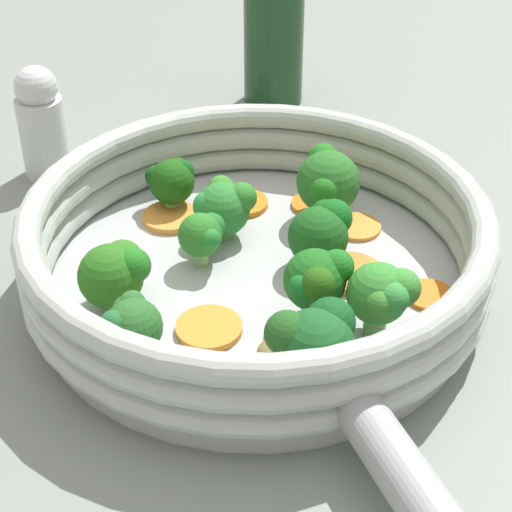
% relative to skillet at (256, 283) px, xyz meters
% --- Properties ---
extents(ground_plane, '(4.00, 4.00, 0.00)m').
position_rel_skillet_xyz_m(ground_plane, '(0.00, 0.00, -0.01)').
color(ground_plane, gray).
extents(skillet, '(0.29, 0.29, 0.02)m').
position_rel_skillet_xyz_m(skillet, '(0.00, 0.00, 0.00)').
color(skillet, '#B2B5B7').
rests_on(skillet, ground_plane).
extents(skillet_rim_wall, '(0.31, 0.31, 0.06)m').
position_rel_skillet_xyz_m(skillet_rim_wall, '(0.00, 0.00, 0.04)').
color(skillet_rim_wall, '#B1B9B2').
rests_on(skillet_rim_wall, skillet).
extents(skillet_rivet_left, '(0.01, 0.01, 0.01)m').
position_rel_skillet_xyz_m(skillet_rivet_left, '(0.06, 0.12, 0.01)').
color(skillet_rivet_left, '#AEAFB4').
rests_on(skillet_rivet_left, skillet).
extents(skillet_rivet_right, '(0.01, 0.01, 0.01)m').
position_rel_skillet_xyz_m(skillet_rivet_right, '(0.01, 0.14, 0.01)').
color(skillet_rivet_right, '#ADB7B9').
rests_on(skillet_rivet_right, skillet).
extents(carrot_slice_0, '(0.06, 0.06, 0.00)m').
position_rel_skillet_xyz_m(carrot_slice_0, '(0.06, 0.03, 0.01)').
color(carrot_slice_0, orange).
rests_on(carrot_slice_0, skillet).
extents(carrot_slice_1, '(0.06, 0.06, 0.01)m').
position_rel_skillet_xyz_m(carrot_slice_1, '(-0.05, 0.04, 0.01)').
color(carrot_slice_1, orange).
rests_on(carrot_slice_1, skillet).
extents(carrot_slice_2, '(0.04, 0.04, 0.00)m').
position_rel_skillet_xyz_m(carrot_slice_2, '(0.01, -0.09, 0.01)').
color(carrot_slice_2, orange).
rests_on(carrot_slice_2, skillet).
extents(carrot_slice_3, '(0.04, 0.04, 0.00)m').
position_rel_skillet_xyz_m(carrot_slice_3, '(-0.09, -0.04, 0.01)').
color(carrot_slice_3, orange).
rests_on(carrot_slice_3, skillet).
extents(carrot_slice_4, '(0.04, 0.04, 0.00)m').
position_rel_skillet_xyz_m(carrot_slice_4, '(-0.08, 0.09, 0.01)').
color(carrot_slice_4, orange).
rests_on(carrot_slice_4, skillet).
extents(carrot_slice_5, '(0.04, 0.04, 0.00)m').
position_rel_skillet_xyz_m(carrot_slice_5, '(-0.09, -0.00, 0.01)').
color(carrot_slice_5, orange).
rests_on(carrot_slice_5, skillet).
extents(carrot_slice_6, '(0.05, 0.05, 0.00)m').
position_rel_skillet_xyz_m(carrot_slice_6, '(-0.04, -0.08, 0.01)').
color(carrot_slice_6, orange).
rests_on(carrot_slice_6, skillet).
extents(broccoli_floret_0, '(0.05, 0.04, 0.05)m').
position_rel_skillet_xyz_m(broccoli_floret_0, '(0.00, 0.06, 0.04)').
color(broccoli_floret_0, '#83AD69').
rests_on(broccoli_floret_0, skillet).
extents(broccoli_floret_1, '(0.05, 0.05, 0.05)m').
position_rel_skillet_xyz_m(broccoli_floret_1, '(0.04, 0.10, 0.04)').
color(broccoli_floret_1, '#76994D').
rests_on(broccoli_floret_1, skillet).
extents(broccoli_floret_2, '(0.05, 0.05, 0.05)m').
position_rel_skillet_xyz_m(broccoli_floret_2, '(-0.08, -0.02, 0.04)').
color(broccoli_floret_2, '#85A667').
rests_on(broccoli_floret_2, skillet).
extents(broccoli_floret_3, '(0.05, 0.04, 0.05)m').
position_rel_skillet_xyz_m(broccoli_floret_3, '(-0.04, 0.02, 0.03)').
color(broccoli_floret_3, '#658556').
rests_on(broccoli_floret_3, skillet).
extents(broccoli_floret_4, '(0.04, 0.04, 0.04)m').
position_rel_skillet_xyz_m(broccoli_floret_4, '(0.00, -0.11, 0.03)').
color(broccoli_floret_4, '#8AA96E').
rests_on(broccoli_floret_4, skillet).
extents(broccoli_floret_5, '(0.04, 0.04, 0.04)m').
position_rel_skillet_xyz_m(broccoli_floret_5, '(0.11, 0.03, 0.04)').
color(broccoli_floret_5, '#7E9660').
rests_on(broccoli_floret_5, skillet).
extents(broccoli_floret_6, '(0.04, 0.03, 0.04)m').
position_rel_skillet_xyz_m(broccoli_floret_6, '(0.02, -0.03, 0.03)').
color(broccoli_floret_6, '#81AD68').
rests_on(broccoli_floret_6, skillet).
extents(broccoli_floret_7, '(0.04, 0.04, 0.05)m').
position_rel_skillet_xyz_m(broccoli_floret_7, '(-0.02, 0.10, 0.04)').
color(broccoli_floret_7, '#7AAC5F').
rests_on(broccoli_floret_7, skillet).
extents(broccoli_floret_8, '(0.05, 0.04, 0.04)m').
position_rel_skillet_xyz_m(broccoli_floret_8, '(-0.01, -0.05, 0.03)').
color(broccoli_floret_8, '#6DA05C').
rests_on(broccoli_floret_8, skillet).
extents(broccoli_floret_9, '(0.05, 0.04, 0.05)m').
position_rel_skillet_xyz_m(broccoli_floret_9, '(0.09, -0.03, 0.03)').
color(broccoli_floret_9, '#61974D').
rests_on(broccoli_floret_9, skillet).
extents(mushroom_piece_0, '(0.02, 0.03, 0.01)m').
position_rel_skillet_xyz_m(mushroom_piece_0, '(-0.02, 0.03, 0.01)').
color(mushroom_piece_0, brown).
rests_on(mushroom_piece_0, skillet).
extents(mushroom_piece_1, '(0.03, 0.03, 0.01)m').
position_rel_skillet_xyz_m(mushroom_piece_1, '(0.04, 0.07, 0.01)').
color(mushroom_piece_1, olive).
rests_on(mushroom_piece_1, skillet).
extents(salt_shaker, '(0.04, 0.04, 0.10)m').
position_rel_skillet_xyz_m(salt_shaker, '(0.04, -0.24, 0.04)').
color(salt_shaker, silver).
rests_on(salt_shaker, ground_plane).
extents(oil_bottle, '(0.06, 0.06, 0.18)m').
position_rel_skillet_xyz_m(oil_bottle, '(-0.20, -0.23, 0.07)').
color(oil_bottle, '#193D1E').
rests_on(oil_bottle, ground_plane).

